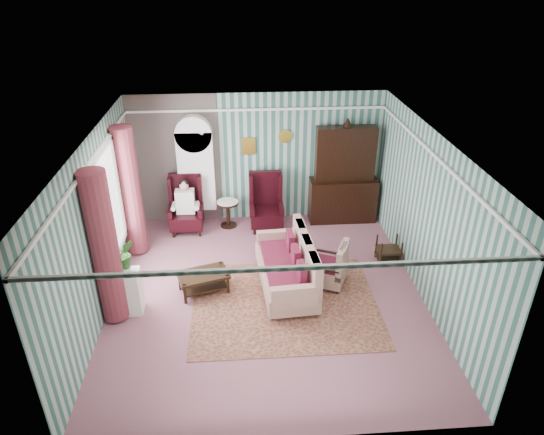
{
  "coord_description": "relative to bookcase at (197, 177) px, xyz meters",
  "views": [
    {
      "loc": [
        -0.41,
        -7.04,
        5.31
      ],
      "look_at": [
        0.14,
        0.6,
        1.24
      ],
      "focal_mm": 32.0,
      "sensor_mm": 36.0,
      "label": 1
    }
  ],
  "objects": [
    {
      "name": "wingback_right",
      "position": [
        1.5,
        -0.39,
        -0.5
      ],
      "size": [
        0.76,
        0.8,
        1.25
      ],
      "primitive_type": "cube",
      "color": "black",
      "rests_on": "floor"
    },
    {
      "name": "floral_armchair",
      "position": [
        2.48,
        -2.57,
        -0.68
      ],
      "size": [
        1.01,
        0.97,
        0.89
      ],
      "primitive_type": "cube",
      "rotation": [
        0.0,
        0.0,
        1.15
      ],
      "color": "beige",
      "rests_on": "floor"
    },
    {
      "name": "round_side_table",
      "position": [
        0.65,
        -0.24,
        -0.82
      ],
      "size": [
        0.5,
        0.5,
        0.6
      ],
      "primitive_type": "cylinder",
      "color": "black",
      "rests_on": "floor"
    },
    {
      "name": "wingback_left",
      "position": [
        -0.25,
        -0.39,
        -0.5
      ],
      "size": [
        0.76,
        0.8,
        1.25
      ],
      "primitive_type": "cube",
      "color": "black",
      "rests_on": "floor"
    },
    {
      "name": "dresser_hutch",
      "position": [
        3.25,
        -0.12,
        0.06
      ],
      "size": [
        1.5,
        0.56,
        2.36
      ],
      "primitive_type": "cube",
      "color": "black",
      "rests_on": "floor"
    },
    {
      "name": "floor",
      "position": [
        1.35,
        -2.84,
        -1.12
      ],
      "size": [
        6.0,
        6.0,
        0.0
      ],
      "primitive_type": "plane",
      "color": "#8E5262",
      "rests_on": "ground"
    },
    {
      "name": "room_shell",
      "position": [
        0.73,
        -2.66,
        0.89
      ],
      "size": [
        5.53,
        6.02,
        2.91
      ],
      "color": "#346057",
      "rests_on": "ground"
    },
    {
      "name": "seated_woman",
      "position": [
        -0.25,
        -0.39,
        -0.53
      ],
      "size": [
        0.44,
        0.4,
        1.18
      ],
      "primitive_type": null,
      "color": "silver",
      "rests_on": "floor"
    },
    {
      "name": "potted_plant_c",
      "position": [
        -1.14,
        -3.05,
        -0.12
      ],
      "size": [
        0.27,
        0.27,
        0.41
      ],
      "primitive_type": "imported",
      "rotation": [
        0.0,
        0.0,
        0.21
      ],
      "color": "#2B5B1C",
      "rests_on": "plant_stand"
    },
    {
      "name": "sofa",
      "position": [
        1.71,
        -2.64,
        -0.63
      ],
      "size": [
        1.24,
        2.07,
        0.98
      ],
      "primitive_type": "cube",
      "rotation": [
        0.0,
        0.0,
        1.64
      ],
      "color": "beige",
      "rests_on": "floor"
    },
    {
      "name": "potted_plant_b",
      "position": [
        -0.98,
        -2.99,
        -0.06
      ],
      "size": [
        0.35,
        0.32,
        0.51
      ],
      "primitive_type": "imported",
      "rotation": [
        0.0,
        0.0,
        0.39
      ],
      "color": "#1E5119",
      "rests_on": "plant_stand"
    },
    {
      "name": "coffee_table",
      "position": [
        0.23,
        -2.68,
        -0.93
      ],
      "size": [
        1.0,
        0.77,
        0.39
      ],
      "primitive_type": "cube",
      "rotation": [
        0.0,
        0.0,
        0.31
      ],
      "color": "black",
      "rests_on": "floor"
    },
    {
      "name": "rug",
      "position": [
        1.65,
        -3.14,
        -1.11
      ],
      "size": [
        3.2,
        2.6,
        0.01
      ],
      "primitive_type": "cube",
      "color": "#521D1B",
      "rests_on": "floor"
    },
    {
      "name": "plant_stand",
      "position": [
        -1.05,
        -3.14,
        -0.72
      ],
      "size": [
        0.55,
        0.35,
        0.8
      ],
      "primitive_type": "cube",
      "color": "silver",
      "rests_on": "floor"
    },
    {
      "name": "potted_plant_a",
      "position": [
        -1.09,
        -3.19,
        -0.13
      ],
      "size": [
        0.38,
        0.34,
        0.38
      ],
      "primitive_type": "imported",
      "rotation": [
        0.0,
        0.0,
        -0.12
      ],
      "color": "#27591B",
      "rests_on": "plant_stand"
    },
    {
      "name": "bookcase",
      "position": [
        0.0,
        0.0,
        0.0
      ],
      "size": [
        0.8,
        0.28,
        2.24
      ],
      "primitive_type": "cube",
      "color": "silver",
      "rests_on": "floor"
    },
    {
      "name": "nest_table",
      "position": [
        3.82,
        -1.94,
        -0.85
      ],
      "size": [
        0.45,
        0.38,
        0.54
      ],
      "primitive_type": "cube",
      "color": "black",
      "rests_on": "floor"
    }
  ]
}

